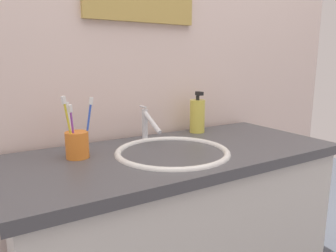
# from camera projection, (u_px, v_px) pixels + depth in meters

# --- Properties ---
(tiled_wall_back) EXTENTS (2.38, 0.04, 2.40)m
(tiled_wall_back) POSITION_uv_depth(u_px,v_px,m) (139.00, 47.00, 1.32)
(tiled_wall_back) COLOR beige
(tiled_wall_back) RESTS_ON ground
(vanity_counter) EXTENTS (1.18, 0.53, 0.83)m
(vanity_counter) POSITION_uv_depth(u_px,v_px,m) (177.00, 252.00, 1.23)
(vanity_counter) COLOR silver
(vanity_counter) RESTS_ON ground
(sink_basin) EXTENTS (0.41, 0.41, 0.10)m
(sink_basin) POSITION_uv_depth(u_px,v_px,m) (172.00, 161.00, 1.12)
(sink_basin) COLOR white
(sink_basin) RESTS_ON vanity_counter
(faucet) EXTENTS (0.02, 0.17, 0.14)m
(faucet) POSITION_uv_depth(u_px,v_px,m) (147.00, 123.00, 1.26)
(faucet) COLOR silver
(faucet) RESTS_ON sink_basin
(toothbrush_cup) EXTENTS (0.08, 0.08, 0.09)m
(toothbrush_cup) POSITION_uv_depth(u_px,v_px,m) (77.00, 145.00, 1.04)
(toothbrush_cup) COLOR orange
(toothbrush_cup) RESTS_ON vanity_counter
(toothbrush_purple) EXTENTS (0.02, 0.02, 0.18)m
(toothbrush_purple) POSITION_uv_depth(u_px,v_px,m) (72.00, 128.00, 1.02)
(toothbrush_purple) COLOR purple
(toothbrush_purple) RESTS_ON toothbrush_cup
(toothbrush_blue) EXTENTS (0.04, 0.02, 0.19)m
(toothbrush_blue) POSITION_uv_depth(u_px,v_px,m) (88.00, 123.00, 1.05)
(toothbrush_blue) COLOR blue
(toothbrush_blue) RESTS_ON toothbrush_cup
(toothbrush_yellow) EXTENTS (0.04, 0.03, 0.21)m
(toothbrush_yellow) POSITION_uv_depth(u_px,v_px,m) (69.00, 124.00, 1.00)
(toothbrush_yellow) COLOR yellow
(toothbrush_yellow) RESTS_ON toothbrush_cup
(toothbrush_white) EXTENTS (0.02, 0.04, 0.18)m
(toothbrush_white) POSITION_uv_depth(u_px,v_px,m) (70.00, 125.00, 1.04)
(toothbrush_white) COLOR white
(toothbrush_white) RESTS_ON toothbrush_cup
(soap_dispenser) EXTENTS (0.07, 0.07, 0.18)m
(soap_dispenser) POSITION_uv_depth(u_px,v_px,m) (197.00, 116.00, 1.41)
(soap_dispenser) COLOR #DBCC4C
(soap_dispenser) RESTS_ON vanity_counter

